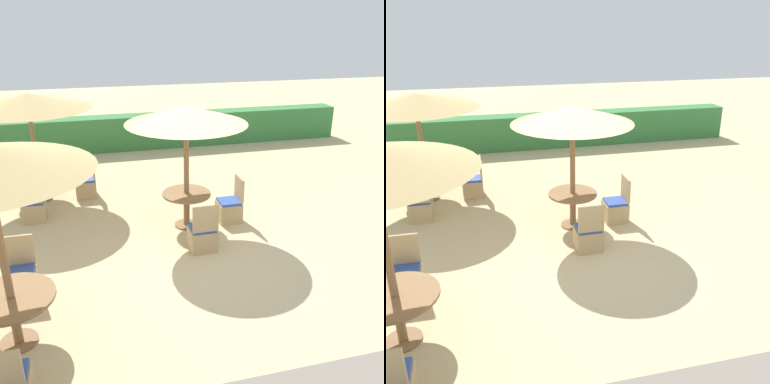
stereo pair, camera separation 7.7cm
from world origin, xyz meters
TOP-DOWN VIEW (x-y plane):
  - ground_plane at (0.00, 0.00)m, footprint 40.00×40.00m
  - hedge_row at (0.00, 6.78)m, footprint 13.00×0.70m
  - parasol_back_left at (-2.93, 3.14)m, footprint 2.69×2.69m
  - round_table_back_left at (-2.93, 3.14)m, footprint 1.16×1.16m
  - patio_chair_back_left_south at (-2.98, 2.04)m, footprint 0.46×0.46m
  - patio_chair_back_left_east at (-1.90, 3.09)m, footprint 0.46×0.46m
  - parasol_center at (0.00, 1.03)m, footprint 2.29×2.29m
  - round_table_center at (0.00, 1.03)m, footprint 0.96×0.96m
  - patio_chair_center_east at (0.91, 1.05)m, footprint 0.46×0.46m
  - patio_chair_center_south at (0.05, 0.04)m, footprint 0.46×0.46m
  - round_table_front_left at (-2.90, -1.70)m, footprint 1.08×1.08m
  - patio_chair_front_left_north at (-2.96, -0.66)m, footprint 0.46×0.46m

SIDE VIEW (x-z plane):
  - ground_plane at x=0.00m, z-range 0.00..0.00m
  - patio_chair_back_left_south at x=-2.98m, z-range -0.20..0.73m
  - patio_chair_back_left_east at x=-1.90m, z-range -0.20..0.73m
  - patio_chair_center_east at x=0.91m, z-range -0.20..0.73m
  - patio_chair_center_south at x=0.05m, z-range -0.20..0.73m
  - patio_chair_front_left_north at x=-2.96m, z-range -0.20..0.73m
  - hedge_row at x=0.00m, z-range 0.00..1.06m
  - round_table_center at x=0.00m, z-range 0.18..0.89m
  - round_table_front_left at x=-2.90m, z-range 0.21..0.92m
  - round_table_back_left at x=-2.93m, z-range 0.23..0.99m
  - parasol_center at x=0.00m, z-range 1.03..3.45m
  - parasol_back_left at x=-2.93m, z-range 1.04..3.47m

